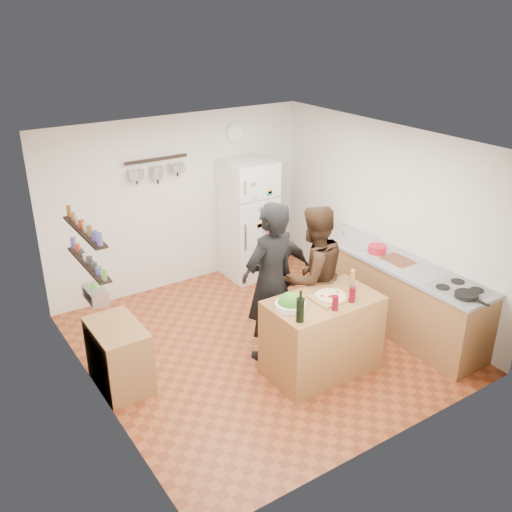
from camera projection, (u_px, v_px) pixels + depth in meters
room_shell at (243, 240)px, 6.88m from camera, size 4.20×4.20×4.20m
prep_island at (322, 335)px, 6.40m from camera, size 1.25×0.72×0.91m
pizza_board at (331, 298)px, 6.24m from camera, size 0.42×0.34×0.02m
pizza at (331, 296)px, 6.23m from camera, size 0.34×0.34×0.02m
salad_bowl at (290, 305)px, 6.03m from camera, size 0.33×0.33×0.07m
wine_bottle at (300, 310)px, 5.75m from camera, size 0.09×0.09×0.26m
wine_glass_near at (335, 303)px, 5.98m from camera, size 0.07×0.07×0.16m
wine_glass_far at (352, 294)px, 6.14m from camera, size 0.07×0.07×0.17m
pepper_mill at (352, 280)px, 6.45m from camera, size 0.06×0.06×0.18m
salt_canister at (352, 292)px, 6.25m from camera, size 0.08×0.08×0.12m
person_left at (270, 282)px, 6.48m from camera, size 0.76×0.56×1.93m
person_center at (313, 277)px, 6.78m from camera, size 0.86×0.67×1.78m
person_back at (277, 274)px, 7.12m from camera, size 0.97×0.56×1.55m
counter_run at (394, 293)px, 7.34m from camera, size 0.63×2.63×0.90m
stove_top at (459, 290)px, 6.43m from camera, size 0.60×0.62×0.02m
skillet at (466, 295)px, 6.24m from camera, size 0.26×0.26×0.05m
sink at (351, 239)px, 7.80m from camera, size 0.50×0.80×0.03m
cutting_board at (398, 261)px, 7.14m from camera, size 0.30×0.40×0.02m
red_bowl at (377, 249)px, 7.34m from camera, size 0.24×0.24×0.10m
fridge at (248, 220)px, 8.53m from camera, size 0.70×0.68×1.80m
wall_clock at (235, 132)px, 8.28m from camera, size 0.30×0.03×0.30m
spice_shelf_lower at (89, 264)px, 5.66m from camera, size 0.12×1.00×0.02m
spice_shelf_upper at (84, 231)px, 5.52m from camera, size 0.12×1.00×0.02m
produce_basket at (96, 294)px, 5.82m from camera, size 0.18×0.35×0.14m
side_table at (119, 356)px, 6.19m from camera, size 0.50×0.80×0.73m
pot_rack at (156, 159)px, 7.64m from camera, size 0.90×0.04×0.04m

